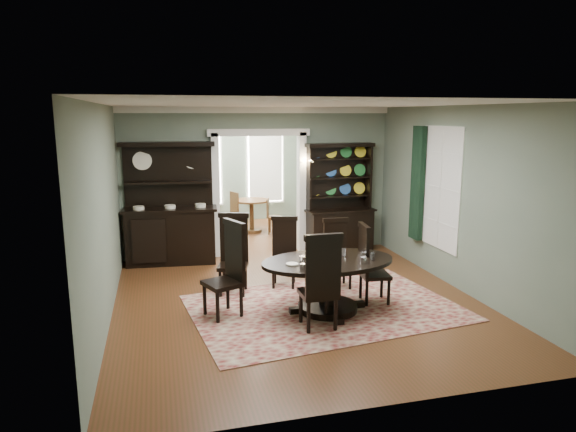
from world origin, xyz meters
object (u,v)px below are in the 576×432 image
(sideboard, at_px, (171,221))
(welsh_dresser, at_px, (339,213))
(dining_table, at_px, (328,275))
(parlor_table, at_px, (252,211))

(sideboard, distance_m, welsh_dresser, 3.48)
(dining_table, height_order, welsh_dresser, welsh_dresser)
(welsh_dresser, bearing_deg, sideboard, 176.45)
(dining_table, relative_size, sideboard, 0.88)
(dining_table, xyz_separation_m, welsh_dresser, (1.34, 3.21, 0.28))
(sideboard, relative_size, parlor_table, 2.70)
(dining_table, distance_m, sideboard, 3.84)
(dining_table, bearing_deg, sideboard, 119.97)
(dining_table, height_order, sideboard, sideboard)
(sideboard, xyz_separation_m, parlor_table, (2.00, 2.25, -0.29))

